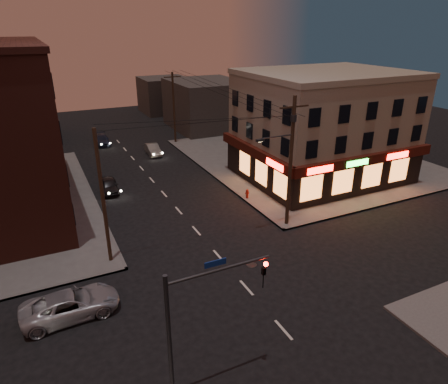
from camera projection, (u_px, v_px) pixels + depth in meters
ground at (246, 288)px, 24.14m from camera, size 120.00×120.00×0.00m
sidewalk_ne at (302, 158)px, 47.08m from camera, size 24.00×28.00×0.15m
pizza_building at (323, 126)px, 39.58m from camera, size 15.85×12.85×10.50m
bg_building_ne_a at (207, 105)px, 59.87m from camera, size 10.00×12.00×7.00m
bg_building_nw at (5, 112)px, 52.14m from camera, size 9.00×10.00×8.00m
bg_building_ne_b at (165, 95)px, 70.86m from camera, size 8.00×8.00×6.00m
utility_pole_main at (290, 156)px, 29.38m from camera, size 4.20×0.44×10.00m
utility_pole_far at (174, 108)px, 51.56m from camera, size 0.26×0.26×9.00m
utility_pole_west at (103, 198)px, 24.97m from camera, size 0.24×0.24×9.00m
traffic_signal at (193, 317)px, 15.64m from camera, size 4.49×0.32×6.47m
suv_cross at (71, 305)px, 21.61m from camera, size 5.21×2.53×1.43m
sedan_near at (109, 185)px, 37.62m from camera, size 1.84×3.92×1.30m
sedan_mid at (153, 149)px, 48.37m from camera, size 1.50×3.95×1.28m
sedan_far at (102, 140)px, 52.35m from camera, size 1.97×4.41×1.26m
fire_hydrant at (247, 193)px, 36.01m from camera, size 0.37×0.37×0.84m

